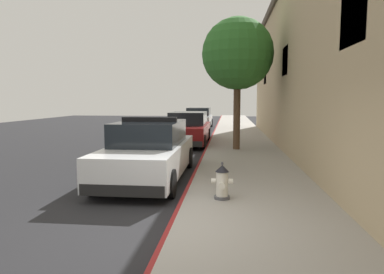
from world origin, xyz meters
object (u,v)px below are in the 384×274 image
object	(u,v)px
fire_hydrant	(222,182)
police_cruiser	(149,152)
street_tree	(238,54)
parked_car_silver_ahead	(188,129)
parked_car_dark_far	(199,119)

from	to	relation	value
fire_hydrant	police_cruiser	bearing A→B (deg)	133.20
police_cruiser	street_tree	size ratio (longest dim) A/B	0.92
police_cruiser	parked_car_silver_ahead	size ratio (longest dim) A/B	1.00
police_cruiser	fire_hydrant	distance (m)	2.94
police_cruiser	parked_car_silver_ahead	world-z (taller)	police_cruiser
parked_car_dark_far	street_tree	distance (m)	12.35
fire_hydrant	parked_car_silver_ahead	bearing A→B (deg)	100.81
street_tree	parked_car_silver_ahead	bearing A→B (deg)	133.90
fire_hydrant	street_tree	world-z (taller)	street_tree
police_cruiser	parked_car_silver_ahead	bearing A→B (deg)	88.62
police_cruiser	parked_car_dark_far	distance (m)	16.71
police_cruiser	fire_hydrant	bearing A→B (deg)	-46.80
police_cruiser	parked_car_silver_ahead	distance (m)	7.42
police_cruiser	parked_car_silver_ahead	xyz separation A→B (m)	(0.18, 7.42, -0.00)
police_cruiser	fire_hydrant	world-z (taller)	police_cruiser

